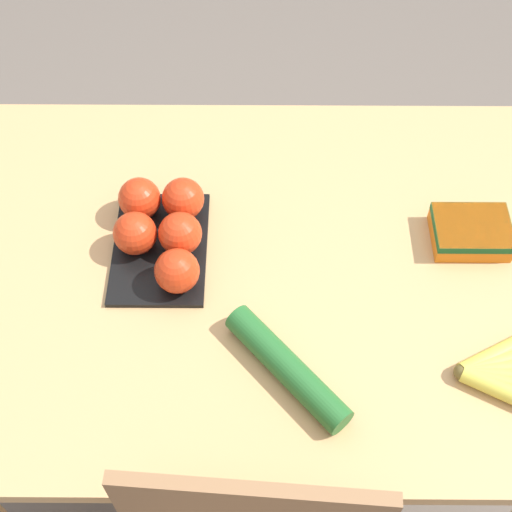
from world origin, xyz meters
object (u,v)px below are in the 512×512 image
object	(u,v)px
banana_bunch	(503,373)
cucumber_near	(285,368)
tomato_pack	(160,229)
carrot_bag	(469,231)

from	to	relation	value
banana_bunch	cucumber_near	size ratio (longest dim) A/B	0.75
banana_bunch	tomato_pack	xyz separation A→B (m)	(0.61, -0.29, 0.03)
tomato_pack	carrot_bag	world-z (taller)	tomato_pack
carrot_bag	banana_bunch	bearing A→B (deg)	92.21
tomato_pack	carrot_bag	distance (m)	0.60
carrot_bag	cucumber_near	distance (m)	0.47
banana_bunch	cucumber_near	bearing A→B (deg)	-0.43
banana_bunch	cucumber_near	world-z (taller)	cucumber_near
tomato_pack	cucumber_near	xyz separation A→B (m)	(-0.24, 0.28, -0.02)
carrot_bag	cucumber_near	bearing A→B (deg)	38.99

